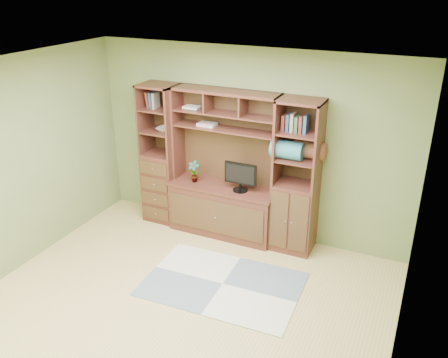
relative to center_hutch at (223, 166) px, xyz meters
The scene contains 11 objects.
room 1.78m from the center_hutch, 81.30° to the right, with size 4.60×4.10×2.64m.
center_hutch is the anchor object (origin of this frame).
left_tower 1.00m from the center_hutch, behind, with size 0.50×0.45×2.05m, color #4E251B.
right_tower 1.03m from the center_hutch, ahead, with size 0.55×0.45×2.05m, color #4E251B.
rug 1.61m from the center_hutch, 65.15° to the right, with size 1.83×1.22×0.01m, color #A4AAAA.
monitor 0.28m from the center_hutch, ahead, with size 0.45×0.20×0.55m, color black.
orchid 0.45m from the center_hutch, behind, with size 0.16×0.11×0.31m, color #A34737.
magazines 0.61m from the center_hutch, 161.78° to the left, with size 0.24×0.18×0.04m, color #BAAC9E.
bowl 1.00m from the center_hutch, behind, with size 0.23×0.23×0.06m, color beige.
blanket_teal 0.97m from the center_hutch, ahead, with size 0.40×0.23×0.23m, color #30707F.
blanket_red 1.22m from the center_hutch, ahead, with size 0.40×0.22×0.22m, color brown.
Camera 1 is at (2.25, -3.66, 3.45)m, focal length 38.00 mm.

